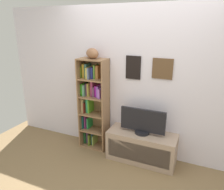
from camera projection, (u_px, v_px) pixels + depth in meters
The scene contains 5 objects.
back_wall at pixel (141, 84), 3.28m from camera, with size 4.80×0.08×2.30m.
bookshelf at pixel (93, 102), 3.57m from camera, with size 0.46×0.28×1.52m.
football at pixel (92, 53), 3.28m from camera, with size 0.28×0.16×0.16m, color #8E5E3F.
tv_stand at pixel (141, 147), 3.31m from camera, with size 1.03×0.41×0.46m.
television at pixel (143, 122), 3.18m from camera, with size 0.67×0.22×0.38m.
Camera 1 is at (0.89, -1.95, 2.00)m, focal length 34.59 mm.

